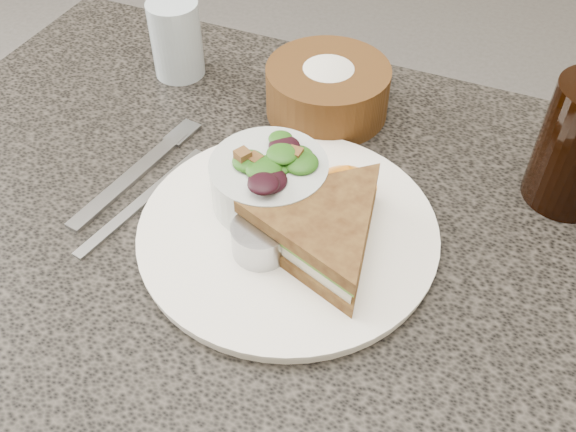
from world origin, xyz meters
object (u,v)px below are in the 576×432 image
(dinner_plate, at_px, (288,232))
(dressing_ramekin, at_px, (261,239))
(bread_basket, at_px, (328,82))
(salad_bowl, at_px, (269,175))
(water_glass, at_px, (176,39))
(sandwich, at_px, (319,229))
(dining_table, at_px, (286,404))

(dinner_plate, relative_size, dressing_ramekin, 5.30)
(dinner_plate, distance_m, bread_basket, 0.22)
(salad_bowl, relative_size, water_glass, 1.21)
(bread_basket, relative_size, water_glass, 1.50)
(dinner_plate, xyz_separation_m, salad_bowl, (-0.03, 0.03, 0.04))
(dinner_plate, xyz_separation_m, dressing_ramekin, (-0.01, -0.04, 0.02))
(sandwich, xyz_separation_m, bread_basket, (-0.08, 0.23, 0.01))
(dressing_ramekin, height_order, bread_basket, bread_basket)
(dinner_plate, bearing_deg, sandwich, -16.39)
(dining_table, distance_m, sandwich, 0.42)
(dining_table, height_order, water_glass, water_glass)
(salad_bowl, bearing_deg, dressing_ramekin, -72.24)
(sandwich, distance_m, dressing_ramekin, 0.06)
(dinner_plate, relative_size, sandwich, 1.63)
(sandwich, xyz_separation_m, salad_bowl, (-0.07, 0.04, 0.01))
(dinner_plate, distance_m, salad_bowl, 0.06)
(dining_table, distance_m, dinner_plate, 0.38)
(salad_bowl, bearing_deg, dinner_plate, -40.60)
(salad_bowl, bearing_deg, water_glass, 139.05)
(dining_table, relative_size, dinner_plate, 3.27)
(dinner_plate, distance_m, water_glass, 0.34)
(salad_bowl, bearing_deg, dining_table, -40.01)
(dinner_plate, xyz_separation_m, water_glass, (-0.26, 0.22, 0.04))
(dressing_ramekin, bearing_deg, dinner_plate, 73.25)
(dressing_ramekin, relative_size, water_glass, 0.57)
(salad_bowl, xyz_separation_m, water_glass, (-0.22, 0.19, 0.00))
(dressing_ramekin, xyz_separation_m, water_glass, (-0.24, 0.26, 0.02))
(sandwich, height_order, salad_bowl, salad_bowl)
(dining_table, bearing_deg, bread_basket, 99.40)
(dressing_ramekin, bearing_deg, bread_basket, 96.22)
(dining_table, bearing_deg, sandwich, -20.26)
(dining_table, bearing_deg, dressing_ramekin, -99.22)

